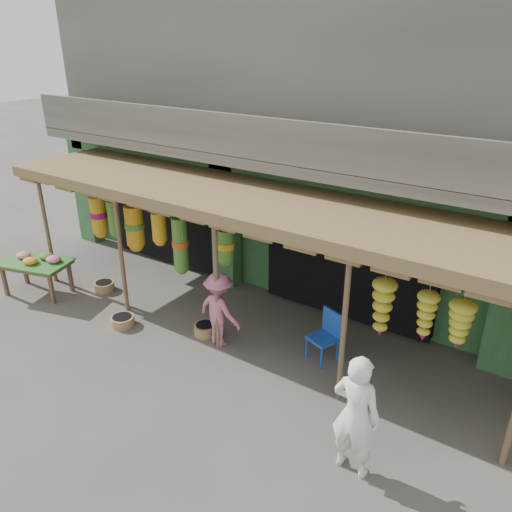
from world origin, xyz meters
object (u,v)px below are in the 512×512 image
Objects in this scene: flower_table at (36,263)px; person_front at (356,415)px; blue_chair at (326,333)px; person_shopper at (219,310)px.

person_front reaches higher than flower_table.
blue_chair is at bearing -53.10° from person_front.
blue_chair is at bearing -4.02° from flower_table.
blue_chair is 2.57m from person_front.
flower_table is 1.80× the size of blue_chair.
flower_table is at bearing 14.61° from person_shopper.
person_shopper is at bearing -139.53° from blue_chair.
person_shopper is (-3.34, 1.38, -0.17)m from person_front.
flower_table is 0.95× the size of person_front.
flower_table is 6.72m from blue_chair.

